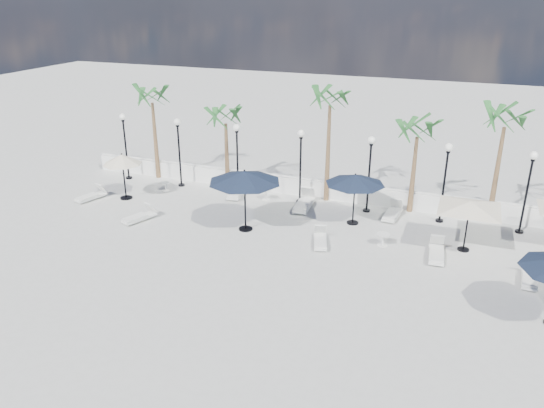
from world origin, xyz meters
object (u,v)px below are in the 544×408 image
(lounger_1, at_px, (91,196))
(parasol_navy_left, at_px, (245,177))
(lounger_4, at_px, (320,240))
(parasol_cream_sq_a, at_px, (470,202))
(parasol_cream_small, at_px, (122,160))
(lounger_0, at_px, (140,216))
(lounger_2, at_px, (237,191))
(lounger_5, at_px, (392,213))
(lounger_3, at_px, (304,203))
(parasol_navy_mid, at_px, (355,180))
(lounger_6, at_px, (530,277))
(lounger_7, at_px, (436,252))

(lounger_1, xyz_separation_m, parasol_navy_left, (9.10, -0.58, 2.35))
(lounger_1, height_order, lounger_4, lounger_1)
(parasol_cream_sq_a, relative_size, parasol_cream_small, 1.96)
(parasol_navy_left, bearing_deg, lounger_4, -4.20)
(lounger_0, xyz_separation_m, lounger_2, (3.01, 4.69, 0.03))
(parasol_cream_small, bearing_deg, lounger_5, 10.28)
(lounger_3, xyz_separation_m, lounger_5, (4.36, 0.41, -0.04))
(lounger_1, xyz_separation_m, lounger_5, (15.20, 3.25, 0.02))
(lounger_0, distance_m, lounger_2, 5.57)
(lounger_3, height_order, parasol_cream_sq_a, parasol_cream_sq_a)
(lounger_5, xyz_separation_m, parasol_navy_mid, (-1.64, -1.39, 1.95))
(lounger_0, height_order, parasol_cream_sq_a, parasol_cream_sq_a)
(lounger_5, bearing_deg, lounger_0, -152.58)
(lounger_2, height_order, lounger_3, lounger_3)
(parasol_navy_left, relative_size, parasol_cream_small, 1.33)
(lounger_0, xyz_separation_m, parasol_navy_mid, (9.60, 3.30, 1.97))
(lounger_2, bearing_deg, lounger_5, -8.65)
(lounger_6, distance_m, lounger_7, 3.55)
(lounger_1, bearing_deg, parasol_navy_left, 12.46)
(lounger_0, relative_size, lounger_6, 1.04)
(lounger_1, relative_size, lounger_3, 0.81)
(lounger_3, bearing_deg, lounger_2, 169.93)
(lounger_3, xyz_separation_m, parasol_navy_mid, (2.72, -0.98, 1.92))
(parasol_navy_mid, xyz_separation_m, parasol_cream_sq_a, (5.02, -1.07, 0.03))
(lounger_5, relative_size, parasol_cream_small, 0.77)
(lounger_6, height_order, parasol_navy_mid, parasol_navy_mid)
(lounger_7, bearing_deg, parasol_cream_sq_a, 42.86)
(lounger_0, height_order, lounger_7, lounger_7)
(lounger_0, xyz_separation_m, parasol_cream_small, (-2.33, 2.22, 1.91))
(lounger_3, xyz_separation_m, parasol_cream_sq_a, (7.74, -2.05, 1.95))
(lounger_6, xyz_separation_m, parasol_navy_left, (-11.91, 0.54, 2.35))
(parasol_navy_mid, relative_size, parasol_cream_sq_a, 0.57)
(lounger_5, height_order, parasol_navy_mid, parasol_navy_mid)
(lounger_1, distance_m, lounger_4, 12.77)
(lounger_6, bearing_deg, lounger_4, -178.63)
(lounger_6, height_order, parasol_cream_sq_a, parasol_cream_sq_a)
(lounger_5, bearing_deg, lounger_2, -175.20)
(lounger_4, relative_size, parasol_navy_left, 0.53)
(lounger_5, bearing_deg, lounger_3, -169.84)
(parasol_cream_small, bearing_deg, parasol_navy_mid, 5.15)
(lounger_7, xyz_separation_m, parasol_cream_sq_a, (1.03, 1.12, 1.99))
(lounger_2, xyz_separation_m, lounger_6, (14.05, -4.37, -0.03))
(lounger_5, bearing_deg, lounger_6, -32.13)
(lounger_0, relative_size, parasol_cream_small, 0.73)
(lounger_0, bearing_deg, parasol_cream_small, 157.57)
(lounger_2, bearing_deg, parasol_cream_sq_a, -20.60)
(lounger_1, xyz_separation_m, lounger_6, (21.01, -1.12, 0.00))
(lounger_3, bearing_deg, lounger_5, 1.33)
(lounger_3, relative_size, lounger_6, 1.25)
(lounger_2, height_order, lounger_6, lounger_2)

